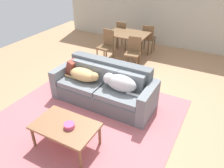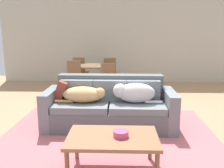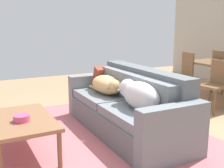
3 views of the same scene
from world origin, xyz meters
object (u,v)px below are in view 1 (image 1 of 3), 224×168
object	(u,v)px
dining_chair_near_left	(106,44)
dining_chair_near_right	(133,51)
dog_on_right_cushion	(119,83)
dining_table	(128,36)
couch	(105,87)
dining_chair_far_right	(148,37)
bowl_on_coffee_table	(69,126)
coffee_table	(65,127)
dog_on_left_cushion	(84,75)
dining_chair_far_left	(123,34)
throw_pillow_by_left_arm	(74,66)

from	to	relation	value
dining_chair_near_left	dining_chair_near_right	world-z (taller)	dining_chair_near_left
dining_chair_near_left	dining_chair_near_right	size ratio (longest dim) A/B	1.06
dog_on_right_cushion	dining_table	world-z (taller)	dog_on_right_cushion
couch	dining_chair_far_right	bearing A→B (deg)	93.25
dog_on_right_cushion	bowl_on_coffee_table	size ratio (longest dim) A/B	4.66
dog_on_right_cushion	dining_chair_near_left	xyz separation A→B (m)	(-1.42, 2.00, -0.12)
bowl_on_coffee_table	dining_chair_near_right	world-z (taller)	dining_chair_near_right
couch	dining_chair_near_left	bearing A→B (deg)	118.96
couch	dog_on_right_cushion	world-z (taller)	couch
dining_chair_far_right	couch	bearing A→B (deg)	86.84
bowl_on_coffee_table	coffee_table	bearing A→B (deg)	175.60
dog_on_left_cushion	dining_chair_far_left	xyz separation A→B (m)	(-0.58, 3.11, -0.08)
dining_chair_far_right	dog_on_right_cushion	bearing A→B (deg)	93.98
dining_chair_near_left	dining_chair_far_left	distance (m)	1.11
dining_table	dining_chair_near_right	xyz separation A→B (m)	(0.46, -0.63, -0.19)
dog_on_left_cushion	throw_pillow_by_left_arm	world-z (taller)	throw_pillow_by_left_arm
coffee_table	dining_chair_near_right	size ratio (longest dim) A/B	1.19
throw_pillow_by_left_arm	bowl_on_coffee_table	distance (m)	1.85
bowl_on_coffee_table	dining_chair_far_left	bearing A→B (deg)	105.07
couch	coffee_table	bearing A→B (deg)	-85.47
dining_table	dining_chair_near_right	bearing A→B (deg)	-54.08
dog_on_left_cushion	dining_chair_near_left	distance (m)	2.09
coffee_table	dining_chair_far_left	xyz separation A→B (m)	(-1.11, 4.45, 0.12)
dog_on_left_cushion	dining_chair_near_right	bearing A→B (deg)	81.35
couch	dining_table	xyz separation A→B (m)	(-0.57, 2.45, 0.34)
bowl_on_coffee_table	dining_table	bearing A→B (deg)	100.98
dining_chair_near_right	throw_pillow_by_left_arm	bearing A→B (deg)	-119.95
dog_on_right_cushion	throw_pillow_by_left_arm	bearing A→B (deg)	173.22
bowl_on_coffee_table	dining_chair_near_right	xyz separation A→B (m)	(-0.30, 3.28, 0.01)
dog_on_left_cushion	dining_chair_far_right	bearing A→B (deg)	85.45
coffee_table	dining_chair_far_right	bearing A→B (deg)	92.84
bowl_on_coffee_table	dining_chair_near_left	bearing A→B (deg)	109.73
dining_table	dining_chair_far_right	distance (m)	0.79
dog_on_left_cushion	dining_chair_far_right	xyz separation A→B (m)	(0.30, 3.19, -0.08)
couch	dining_table	bearing A→B (deg)	103.89
coffee_table	dining_table	xyz separation A→B (m)	(-0.66, 3.90, 0.29)
dining_chair_far_left	dining_chair_near_right	bearing A→B (deg)	133.73
dog_on_right_cushion	throw_pillow_by_left_arm	world-z (taller)	throw_pillow_by_left_arm
couch	dining_chair_near_right	bearing A→B (deg)	94.30
dining_chair_near_left	dining_chair_far_right	size ratio (longest dim) A/B	1.03
dining_chair_far_right	dining_chair_near_left	bearing A→B (deg)	47.95
dining_table	dining_chair_far_right	size ratio (longest dim) A/B	1.30
couch	dining_chair_far_right	size ratio (longest dim) A/B	2.45
bowl_on_coffee_table	dining_chair_far_left	xyz separation A→B (m)	(-1.20, 4.46, 0.04)
dining_chair_near_right	dog_on_right_cushion	bearing A→B (deg)	-82.17
couch	dog_on_left_cushion	size ratio (longest dim) A/B	2.64
couch	throw_pillow_by_left_arm	xyz separation A→B (m)	(-0.84, 0.06, 0.28)
throw_pillow_by_left_arm	dining_table	distance (m)	2.40
dining_chair_far_right	dining_table	bearing A→B (deg)	49.95
bowl_on_coffee_table	dining_chair_far_right	xyz separation A→B (m)	(-0.32, 4.55, 0.03)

